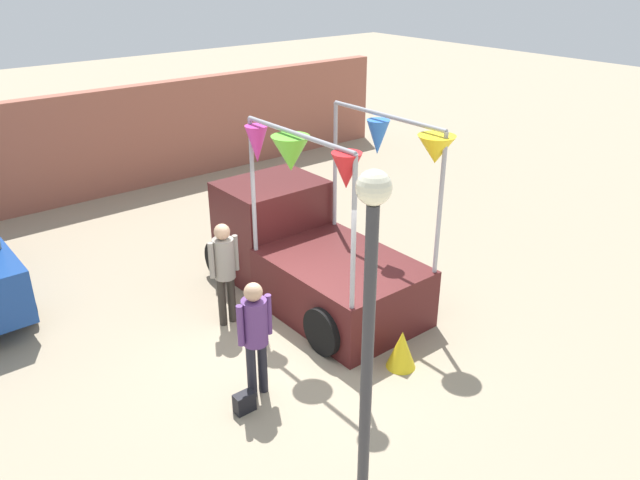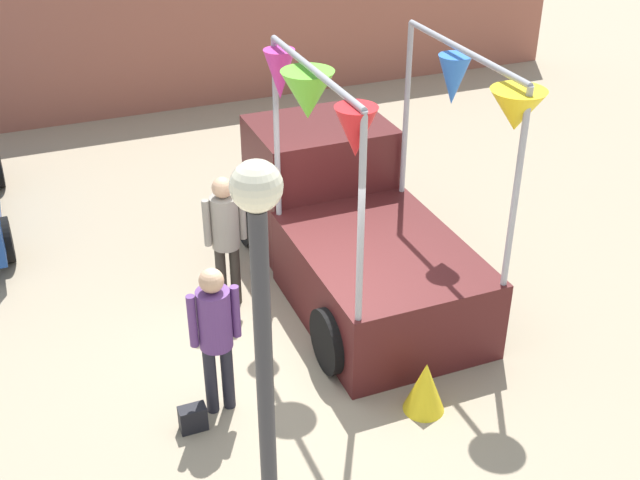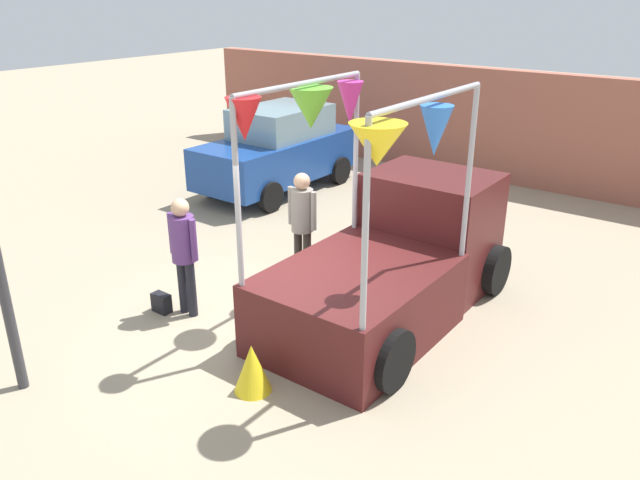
{
  "view_description": "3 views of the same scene",
  "coord_description": "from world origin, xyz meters",
  "views": [
    {
      "loc": [
        -4.86,
        -6.49,
        5.57
      ],
      "look_at": [
        0.6,
        0.25,
        1.56
      ],
      "focal_mm": 35.0,
      "sensor_mm": 36.0,
      "label": 1
    },
    {
      "loc": [
        -2.58,
        -6.91,
        5.82
      ],
      "look_at": [
        0.38,
        0.42,
        1.22
      ],
      "focal_mm": 45.0,
      "sensor_mm": 36.0,
      "label": 2
    },
    {
      "loc": [
        5.09,
        -5.73,
        4.36
      ],
      "look_at": [
        0.39,
        0.57,
        1.15
      ],
      "focal_mm": 35.0,
      "sensor_mm": 36.0,
      "label": 3
    }
  ],
  "objects": [
    {
      "name": "ground_plane",
      "position": [
        0.0,
        0.0,
        0.0
      ],
      "size": [
        60.0,
        60.0,
        0.0
      ],
      "primitive_type": "plane",
      "color": "gray"
    },
    {
      "name": "vendor_truck",
      "position": [
        1.14,
        1.38,
        0.87
      ],
      "size": [
        2.49,
        4.17,
        3.29
      ],
      "color": "#4C1919",
      "rests_on": "ground"
    },
    {
      "name": "person_customer",
      "position": [
        -1.13,
        -0.53,
        1.05
      ],
      "size": [
        0.53,
        0.34,
        1.73
      ],
      "color": "black",
      "rests_on": "ground"
    },
    {
      "name": "person_vendor",
      "position": [
        -0.5,
        1.31,
        1.08
      ],
      "size": [
        0.53,
        0.34,
        1.77
      ],
      "color": "#2D2823",
      "rests_on": "ground"
    },
    {
      "name": "handbag",
      "position": [
        -1.48,
        -0.73,
        0.14
      ],
      "size": [
        0.28,
        0.16,
        0.28
      ],
      "primitive_type": "cube",
      "color": "black",
      "rests_on": "ground"
    },
    {
      "name": "street_lamp",
      "position": [
        -1.36,
        -2.9,
        2.56
      ],
      "size": [
        0.32,
        0.32,
        3.91
      ],
      "color": "#333338",
      "rests_on": "ground"
    },
    {
      "name": "brick_boundary_wall",
      "position": [
        0.0,
        8.45,
        1.3
      ],
      "size": [
        18.0,
        0.36,
        2.6
      ],
      "primitive_type": "cube",
      "color": "#9E5947",
      "rests_on": "ground"
    },
    {
      "name": "folded_kite_bundle_sunflower",
      "position": [
        0.85,
        -1.34,
        0.3
      ],
      "size": [
        0.47,
        0.47,
        0.6
      ],
      "primitive_type": "cone",
      "rotation": [
        0.0,
        0.0,
        0.06
      ],
      "color": "yellow",
      "rests_on": "ground"
    }
  ]
}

